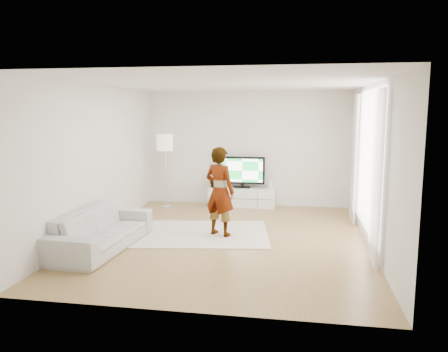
% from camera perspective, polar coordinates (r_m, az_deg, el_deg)
% --- Properties ---
extents(floor, '(6.00, 6.00, 0.00)m').
position_cam_1_polar(floor, '(8.10, 0.42, -8.17)').
color(floor, tan).
rests_on(floor, ground).
extents(ceiling, '(6.00, 6.00, 0.00)m').
position_cam_1_polar(ceiling, '(7.77, 0.44, 12.02)').
color(ceiling, white).
rests_on(ceiling, wall_back).
extents(wall_left, '(0.02, 6.00, 2.80)m').
position_cam_1_polar(wall_left, '(8.57, -16.32, 1.98)').
color(wall_left, white).
rests_on(wall_left, floor).
extents(wall_right, '(0.02, 6.00, 2.80)m').
position_cam_1_polar(wall_right, '(7.82, 18.84, 1.26)').
color(wall_right, white).
rests_on(wall_right, floor).
extents(wall_back, '(5.00, 0.02, 2.80)m').
position_cam_1_polar(wall_back, '(10.77, 2.97, 3.59)').
color(wall_back, white).
rests_on(wall_back, floor).
extents(wall_front, '(5.00, 0.02, 2.80)m').
position_cam_1_polar(wall_front, '(4.91, -5.16, -2.42)').
color(wall_front, white).
rests_on(wall_front, floor).
extents(window, '(0.01, 2.60, 2.50)m').
position_cam_1_polar(window, '(8.10, 18.38, 1.88)').
color(window, white).
rests_on(window, wall_right).
extents(curtain_near, '(0.04, 0.70, 2.60)m').
position_cam_1_polar(curtain_near, '(6.83, 19.31, -0.19)').
color(curtain_near, white).
rests_on(curtain_near, floor).
extents(curtain_far, '(0.04, 0.70, 2.60)m').
position_cam_1_polar(curtain_far, '(9.38, 16.68, 2.20)').
color(curtain_far, white).
rests_on(curtain_far, floor).
extents(media_console, '(1.63, 0.46, 0.46)m').
position_cam_1_polar(media_console, '(10.71, 2.36, -2.76)').
color(media_console, white).
rests_on(media_console, floor).
extents(television, '(1.10, 0.22, 0.76)m').
position_cam_1_polar(television, '(10.63, 2.40, 0.66)').
color(television, black).
rests_on(television, media_console).
extents(game_console, '(0.07, 0.16, 0.21)m').
position_cam_1_polar(game_console, '(10.59, 6.19, -1.11)').
color(game_console, white).
rests_on(game_console, media_console).
extents(potted_plant, '(0.27, 0.27, 0.41)m').
position_cam_1_polar(potted_plant, '(10.74, -1.28, -0.39)').
color(potted_plant, '#3F7238').
rests_on(potted_plant, media_console).
extents(rug, '(2.85, 2.24, 0.01)m').
position_cam_1_polar(rug, '(8.42, -3.33, -7.48)').
color(rug, beige).
rests_on(rug, floor).
extents(player, '(0.72, 0.61, 1.66)m').
position_cam_1_polar(player, '(8.10, -0.56, -2.02)').
color(player, '#334772').
rests_on(player, rug).
extents(sofa, '(1.03, 2.33, 0.67)m').
position_cam_1_polar(sofa, '(7.75, -15.63, -6.72)').
color(sofa, '#BABAB5').
rests_on(sofa, floor).
extents(floor_lamp, '(0.39, 0.39, 1.77)m').
position_cam_1_polar(floor_lamp, '(10.53, -7.72, 3.94)').
color(floor_lamp, silver).
rests_on(floor_lamp, floor).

